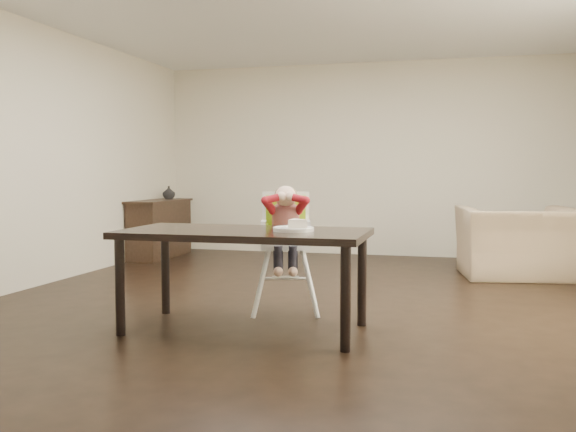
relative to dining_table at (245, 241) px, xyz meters
The scene contains 8 objects.
ground 1.30m from the dining_table, 72.04° to the left, with size 7.00×7.00×0.00m, color black.
room_walls 1.63m from the dining_table, 72.04° to the left, with size 6.02×7.02×2.71m.
dining_table is the anchor object (origin of this frame).
high_chair 0.75m from the dining_table, 80.95° to the left, with size 0.54×0.54×1.06m.
plate 0.40m from the dining_table, ahead, with size 0.31×0.31×0.09m.
armchair 3.71m from the dining_table, 54.52° to the left, with size 1.20×0.78×1.05m, color tan.
sideboard 4.32m from the dining_table, 124.43° to the left, with size 0.44×1.26×0.79m.
vase 4.56m from the dining_table, 122.30° to the left, with size 0.18×0.18×0.18m, color #99999E.
Camera 1 is at (1.17, -5.53, 1.18)m, focal length 40.00 mm.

